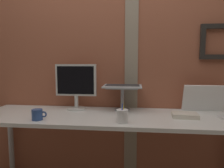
% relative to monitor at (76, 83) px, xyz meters
% --- Properties ---
extents(brick_wall_back, '(3.55, 0.16, 2.60)m').
position_rel_monitor_xyz_m(brick_wall_back, '(0.33, 0.18, 0.30)').
color(brick_wall_back, '#9E563D').
rests_on(brick_wall_back, ground_plane).
extents(desk, '(2.23, 0.60, 0.75)m').
position_rel_monitor_xyz_m(desk, '(0.34, -0.18, -0.32)').
color(desk, white).
rests_on(desk, ground_plane).
extents(monitor, '(0.38, 0.18, 0.42)m').
position_rel_monitor_xyz_m(monitor, '(0.00, 0.00, 0.00)').
color(monitor, silver).
rests_on(monitor, desk).
extents(laptop_stand, '(0.28, 0.22, 0.22)m').
position_rel_monitor_xyz_m(laptop_stand, '(0.43, 0.00, -0.10)').
color(laptop_stand, gray).
rests_on(laptop_stand, desk).
extents(laptop, '(0.34, 0.28, 0.22)m').
position_rel_monitor_xyz_m(laptop, '(0.43, 0.06, 0.02)').
color(laptop, '#ADB2B7').
rests_on(laptop, laptop_stand).
extents(whiteboard_panel, '(0.37, 0.09, 0.24)m').
position_rel_monitor_xyz_m(whiteboard_panel, '(1.15, 0.04, -0.13)').
color(whiteboard_panel, white).
rests_on(whiteboard_panel, desk).
extents(pen_cup, '(0.08, 0.08, 0.15)m').
position_rel_monitor_xyz_m(pen_cup, '(0.45, -0.38, -0.20)').
color(pen_cup, white).
rests_on(pen_cup, desk).
extents(coffee_mug, '(0.12, 0.08, 0.08)m').
position_rel_monitor_xyz_m(coffee_mug, '(-0.20, -0.38, -0.20)').
color(coffee_mug, '#2D4C8C').
rests_on(coffee_mug, desk).
extents(paper_clutter_stack, '(0.21, 0.15, 0.03)m').
position_rel_monitor_xyz_m(paper_clutter_stack, '(0.94, -0.18, -0.23)').
color(paper_clutter_stack, silver).
rests_on(paper_clutter_stack, desk).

